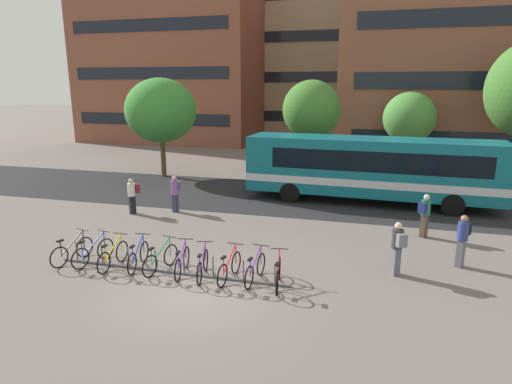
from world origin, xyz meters
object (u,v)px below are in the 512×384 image
Objects in this scene: street_tree_2 at (161,111)px; parked_bicycle_purple_6 at (203,266)px; parked_bicycle_red_9 at (278,274)px; parked_bicycle_yellow_2 at (113,256)px; street_tree_3 at (409,118)px; parked_bicycle_red_7 at (229,268)px; street_tree_1 at (311,110)px; city_bus at (369,167)px; commuter_black_pack_0 at (463,237)px; parked_bicycle_blue_1 at (93,253)px; parked_bicycle_green_4 at (161,259)px; parked_bicycle_black_0 at (72,251)px; parked_bicycle_purple_5 at (182,263)px; commuter_maroon_pack_4 at (132,193)px; commuter_navy_pack_3 at (425,213)px; parked_bicycle_purple_8 at (255,270)px; commuter_grey_pack_2 at (398,245)px; commuter_grey_pack_1 at (175,191)px; parked_bicycle_blue_3 at (138,257)px.

parked_bicycle_purple_6 is at bearing -59.08° from street_tree_2.
parked_bicycle_red_9 is at bearing -52.32° from street_tree_2.
street_tree_3 is at bearing -28.79° from parked_bicycle_yellow_2.
street_tree_3 reaches higher than parked_bicycle_red_7.
city_bus is at bearing -52.65° from street_tree_1.
street_tree_1 reaches higher than commuter_black_pack_0.
parked_bicycle_yellow_2 is at bearing 96.55° from parked_bicycle_red_7.
parked_bicycle_blue_1 is 0.99× the size of parked_bicycle_green_4.
parked_bicycle_black_0 is at bearing 81.49° from parked_bicycle_red_9.
city_bus reaches higher than parked_bicycle_red_7.
parked_bicycle_purple_5 is at bearing 80.33° from parked_bicycle_red_9.
commuter_maroon_pack_4 is (-13.27, 2.58, -0.06)m from commuter_black_pack_0.
parked_bicycle_purple_5 is 1.00× the size of parked_bicycle_red_9.
parked_bicycle_red_9 is 6.13m from commuter_black_pack_0.
parked_bicycle_red_9 is at bearing -76.59° from parked_bicycle_blue_1.
commuter_maroon_pack_4 is at bearing 46.57° from parked_bicycle_red_9.
street_tree_2 reaches higher than parked_bicycle_purple_6.
parked_bicycle_yellow_2 is at bearing 153.94° from commuter_navy_pack_3.
parked_bicycle_black_0 is 1.00× the size of commuter_navy_pack_3.
commuter_grey_pack_2 reaches higher than parked_bicycle_purple_8.
parked_bicycle_yellow_2 is 1.01× the size of parked_bicycle_red_9.
street_tree_2 reaches higher than parked_bicycle_purple_8.
parked_bicycle_black_0 is 1.00× the size of commuter_grey_pack_1.
commuter_navy_pack_3 is 1.04× the size of commuter_maroon_pack_4.
city_bus is 7.97m from commuter_black_pack_0.
parked_bicycle_purple_8 is (6.19, 0.14, 0.00)m from parked_bicycle_black_0.
parked_bicycle_blue_3 is at bearing 70.84° from commuter_maroon_pack_4.
parked_bicycle_blue_3 is 0.28× the size of street_tree_1.
street_tree_1 is at bearing -16.62° from parked_bicycle_purple_5.
parked_bicycle_purple_8 is at bearing -106.59° from street_tree_3.
parked_bicycle_purple_8 is 15.28m from street_tree_1.
city_bus is 12.32m from parked_bicycle_blue_3.
commuter_grey_pack_2 reaches higher than parked_bicycle_green_4.
street_tree_2 is (-12.70, 3.20, 2.38)m from city_bus.
parked_bicycle_yellow_2 is 1.01× the size of parked_bicycle_purple_6.
city_bus is 11.92m from parked_bicycle_green_4.
parked_bicycle_blue_3 is (-6.88, -10.13, -1.39)m from city_bus.
parked_bicycle_blue_1 and parked_bicycle_green_4 have the same top height.
parked_bicycle_purple_6 is 16.15m from street_tree_2.
parked_bicycle_purple_8 is (3.07, 0.02, 0.00)m from parked_bicycle_green_4.
parked_bicycle_blue_3 is 0.32× the size of street_tree_3.
parked_bicycle_black_0 is 0.99× the size of parked_bicycle_blue_3.
parked_bicycle_red_7 is 0.29× the size of street_tree_1.
parked_bicycle_red_7 is 1.00× the size of parked_bicycle_purple_8.
commuter_grey_pack_2 is at bearing -85.16° from parked_bicycle_purple_5.
parked_bicycle_red_7 is at bearing -77.06° from parked_bicycle_black_0.
commuter_navy_pack_3 is 17.14m from street_tree_2.
commuter_navy_pack_3 is (8.27, 5.46, 0.59)m from parked_bicycle_green_4.
street_tree_2 is at bearing 26.83° from parked_bicycle_black_0.
parked_bicycle_purple_6 is 2.33m from parked_bicycle_red_9.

